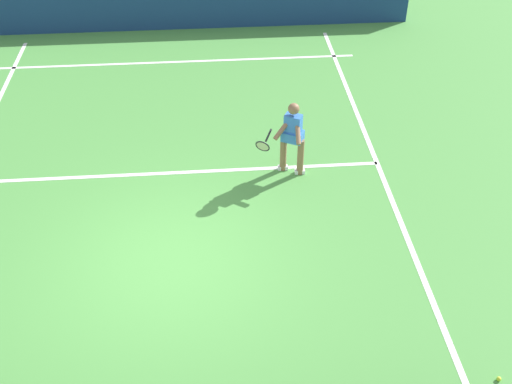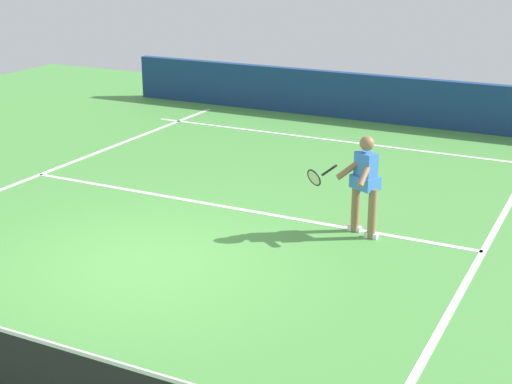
# 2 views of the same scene
# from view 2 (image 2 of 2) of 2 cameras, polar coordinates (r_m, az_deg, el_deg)

# --- Properties ---
(ground_plane) EXTENTS (25.91, 25.91, 0.00)m
(ground_plane) POSITION_cam_2_polar(r_m,az_deg,el_deg) (10.74, -8.39, -5.29)
(ground_plane) COLOR #4C9342
(court_back_wall) EXTENTS (13.32, 0.24, 1.14)m
(court_back_wall) POSITION_cam_2_polar(r_m,az_deg,el_deg) (18.92, 8.53, 7.05)
(court_back_wall) COLOR navy
(court_back_wall) RESTS_ON ground
(baseline_marking) EXTENTS (9.32, 0.10, 0.01)m
(baseline_marking) POSITION_cam_2_polar(r_m,az_deg,el_deg) (17.03, 6.07, 3.89)
(baseline_marking) COLOR white
(baseline_marking) RESTS_ON ground
(service_line_marking) EXTENTS (8.32, 0.10, 0.01)m
(service_line_marking) POSITION_cam_2_polar(r_m,az_deg,el_deg) (12.72, -1.92, -1.18)
(service_line_marking) COLOR white
(service_line_marking) RESTS_ON ground
(sideline_left_marking) EXTENTS (0.10, 17.93, 0.01)m
(sideline_left_marking) POSITION_cam_2_polar(r_m,az_deg,el_deg) (9.20, 13.76, -9.93)
(sideline_left_marking) COLOR white
(sideline_left_marking) RESTS_ON ground
(tennis_player) EXTENTS (1.04, 0.82, 1.55)m
(tennis_player) POSITION_cam_2_polar(r_m,az_deg,el_deg) (11.42, 8.10, 0.76)
(tennis_player) COLOR #8C6647
(tennis_player) RESTS_ON ground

